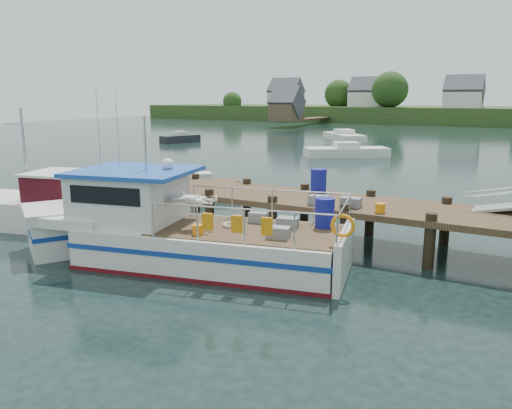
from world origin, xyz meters
The scene contains 8 objects.
ground_plane centered at (0.00, 0.00, 0.00)m, with size 160.00×160.00×0.00m, color black.
far_shore centered at (0.01, 82.37, 2.10)m, with size 140.00×42.55×9.22m.
lobster_boat centered at (-2.23, -4.40, 0.92)m, with size 10.53×4.95×5.05m.
work_boat centered at (-9.17, -3.54, 0.69)m, with size 8.30×4.18×4.36m.
moored_rowboat centered at (-7.51, 4.45, 0.40)m, with size 3.56×3.52×1.09m.
moored_a centered at (-6.47, 22.90, 0.45)m, with size 6.68×5.58×1.21m.
moored_d centered at (-11.88, 37.37, 0.46)m, with size 6.58×7.29×1.25m.
moored_e centered at (-26.26, 26.81, 0.44)m, with size 2.72×4.52×1.18m.
Camera 1 is at (6.88, -15.43, 4.78)m, focal length 35.00 mm.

